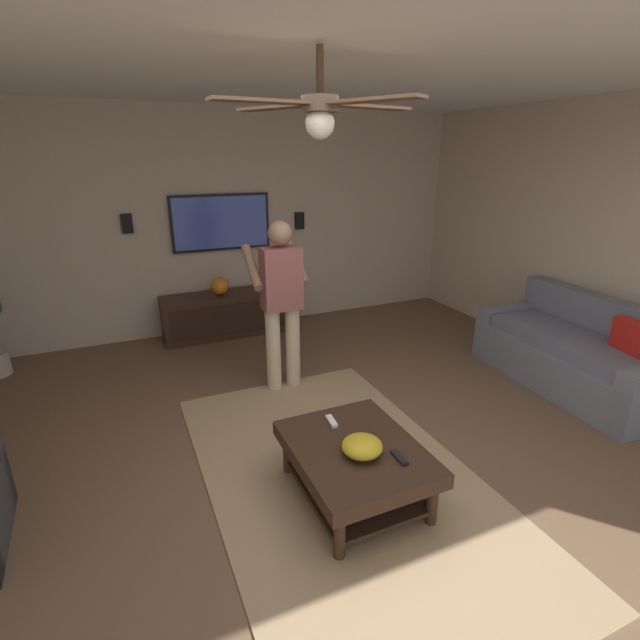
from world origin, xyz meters
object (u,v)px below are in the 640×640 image
object	(u,v)px
tv	(221,222)
remote_black	(399,457)
coffee_table	(355,459)
bowl	(362,446)
remote_white	(332,421)
vase_round	(220,286)
person_standing	(281,297)
couch	(575,355)
ceiling_fan	(320,110)
media_console	(232,313)
wall_speaker_right	(127,223)
wall_speaker_left	(299,221)

from	to	relation	value
tv	remote_black	bearing A→B (deg)	2.84
coffee_table	bowl	xyz separation A→B (m)	(-0.10, 0.01, 0.16)
bowl	tv	bearing A→B (deg)	0.02
coffee_table	remote_white	world-z (taller)	remote_white
tv	vase_round	size ratio (longest dim) A/B	5.54
person_standing	vase_round	world-z (taller)	person_standing
couch	remote_white	xyz separation A→B (m)	(-0.25, 2.79, 0.09)
ceiling_fan	bowl	bearing A→B (deg)	-156.75
ceiling_fan	person_standing	bearing A→B (deg)	-9.88
tv	person_standing	xyz separation A→B (m)	(-1.87, -0.11, -0.46)
media_console	remote_white	bearing A→B (deg)	-0.32
remote_white	ceiling_fan	bearing A→B (deg)	127.10
media_console	remote_black	distance (m)	3.57
coffee_table	media_console	bearing A→B (deg)	0.11
bowl	wall_speaker_right	xyz separation A→B (m)	(3.68, 1.08, 0.98)
couch	remote_white	size ratio (longest dim) A/B	13.01
person_standing	remote_black	distance (m)	2.01
coffee_table	tv	world-z (taller)	tv
wall_speaker_left	vase_round	bearing A→B (deg)	103.24
vase_round	bowl	bearing A→B (deg)	-177.81
wall_speaker_left	person_standing	bearing A→B (deg)	153.50
media_console	wall_speaker_right	world-z (taller)	wall_speaker_right
wall_speaker_right	bowl	bearing A→B (deg)	-163.60
remote_white	coffee_table	bearing A→B (deg)	-169.94
media_console	tv	size ratio (longest dim) A/B	1.39
person_standing	wall_speaker_left	world-z (taller)	person_standing
remote_white	ceiling_fan	xyz separation A→B (m)	(-0.08, 0.13, 2.01)
couch	remote_black	world-z (taller)	couch
remote_white	person_standing	bearing A→B (deg)	0.44
bowl	remote_white	bearing A→B (deg)	2.54
remote_white	vase_round	world-z (taller)	vase_round
tv	ceiling_fan	xyz separation A→B (m)	(-3.33, 0.14, 1.02)
coffee_table	person_standing	size ratio (longest dim) A/B	0.61
vase_round	coffee_table	bearing A→B (deg)	-177.65
remote_black	ceiling_fan	size ratio (longest dim) A/B	0.12
tv	bowl	distance (m)	3.79
couch	bowl	size ratio (longest dim) A/B	7.49
media_console	vase_round	distance (m)	0.41
remote_white	ceiling_fan	world-z (taller)	ceiling_fan
coffee_table	ceiling_fan	world-z (taller)	ceiling_fan
wall_speaker_left	remote_white	bearing A→B (deg)	161.92
tv	remote_black	size ratio (longest dim) A/B	8.13
wall_speaker_right	vase_round	bearing A→B (deg)	-106.22
tv	bowl	xyz separation A→B (m)	(-3.67, -0.00, -0.94)
media_console	person_standing	bearing A→B (deg)	3.97
couch	wall_speaker_left	bearing A→B (deg)	-56.52
person_standing	remote_white	distance (m)	1.49
bowl	couch	bearing A→B (deg)	-76.58
tv	bowl	size ratio (longest dim) A/B	4.68
coffee_table	media_console	world-z (taller)	media_console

